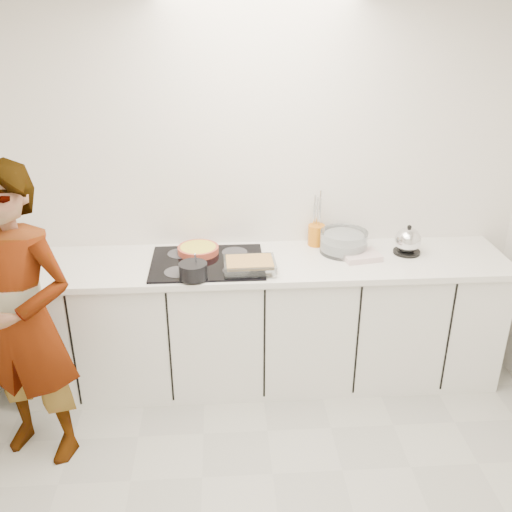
{
  "coord_description": "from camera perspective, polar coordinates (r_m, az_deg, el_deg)",
  "views": [
    {
      "loc": [
        -0.25,
        -2.07,
        2.47
      ],
      "look_at": [
        -0.05,
        1.05,
        1.05
      ],
      "focal_mm": 40.0,
      "sensor_mm": 36.0,
      "label": 1
    }
  ],
  "objects": [
    {
      "name": "wall_back",
      "position": [
        3.86,
        0.21,
        6.77
      ],
      "size": [
        3.6,
        0.0,
        2.6
      ],
      "primitive_type": "cube",
      "color": "white",
      "rests_on": "ground"
    },
    {
      "name": "base_cabinets",
      "position": [
        3.93,
        0.51,
        -6.79
      ],
      "size": [
        3.2,
        0.58,
        0.87
      ],
      "primitive_type": "cube",
      "color": "white",
      "rests_on": "floor"
    },
    {
      "name": "countertop",
      "position": [
        3.71,
        0.54,
        -0.77
      ],
      "size": [
        3.24,
        0.64,
        0.04
      ],
      "primitive_type": "cube",
      "color": "white",
      "rests_on": "base_cabinets"
    },
    {
      "name": "hob",
      "position": [
        3.68,
        -4.88,
        -0.67
      ],
      "size": [
        0.72,
        0.54,
        0.01
      ],
      "primitive_type": "cube",
      "color": "black",
      "rests_on": "countertop"
    },
    {
      "name": "tart_dish",
      "position": [
        3.8,
        -5.8,
        0.67
      ],
      "size": [
        0.34,
        0.34,
        0.04
      ],
      "color": "#B94832",
      "rests_on": "hob"
    },
    {
      "name": "saucepan",
      "position": [
        3.45,
        -6.3,
        -1.47
      ],
      "size": [
        0.23,
        0.23,
        0.16
      ],
      "color": "black",
      "rests_on": "hob"
    },
    {
      "name": "baking_dish",
      "position": [
        3.54,
        -0.65,
        -0.85
      ],
      "size": [
        0.33,
        0.24,
        0.06
      ],
      "color": "silver",
      "rests_on": "hob"
    },
    {
      "name": "mixing_bowl",
      "position": [
        3.85,
        8.75,
        1.33
      ],
      "size": [
        0.33,
        0.33,
        0.15
      ],
      "color": "silver",
      "rests_on": "countertop"
    },
    {
      "name": "tea_towel",
      "position": [
        3.79,
        10.44,
        -0.0
      ],
      "size": [
        0.27,
        0.21,
        0.04
      ],
      "primitive_type": "cube",
      "rotation": [
        0.0,
        0.0,
        0.19
      ],
      "color": "white",
      "rests_on": "countertop"
    },
    {
      "name": "kettle",
      "position": [
        3.91,
        14.94,
        1.42
      ],
      "size": [
        0.23,
        0.23,
        0.2
      ],
      "color": "black",
      "rests_on": "countertop"
    },
    {
      "name": "utensil_crock",
      "position": [
        3.94,
        6.05,
        2.1
      ],
      "size": [
        0.14,
        0.14,
        0.14
      ],
      "primitive_type": "cylinder",
      "rotation": [
        0.0,
        0.0,
        0.29
      ],
      "color": "orange",
      "rests_on": "countertop"
    },
    {
      "name": "cook",
      "position": [
        3.35,
        -22.21,
        -6.03
      ],
      "size": [
        0.74,
        0.61,
        1.75
      ],
      "primitive_type": "imported",
      "rotation": [
        0.0,
        0.0,
        -0.34
      ],
      "color": "white",
      "rests_on": "floor"
    }
  ]
}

